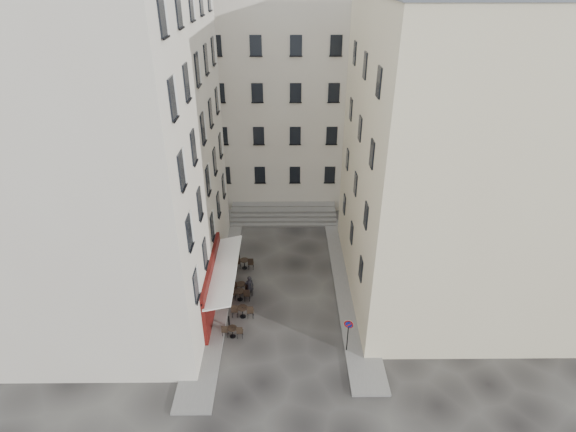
{
  "coord_description": "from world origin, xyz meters",
  "views": [
    {
      "loc": [
        0.12,
        -21.41,
        19.12
      ],
      "look_at": [
        0.33,
        4.0,
        5.0
      ],
      "focal_mm": 28.0,
      "sensor_mm": 36.0,
      "label": 1
    }
  ],
  "objects_px": {
    "bistro_table_b": "(243,311)",
    "bistro_table_a": "(232,331)",
    "pedestrian": "(249,286)",
    "no_parking_sign": "(348,330)"
  },
  "relations": [
    {
      "from": "no_parking_sign",
      "to": "bistro_table_a",
      "type": "height_order",
      "value": "no_parking_sign"
    },
    {
      "from": "no_parking_sign",
      "to": "pedestrian",
      "type": "height_order",
      "value": "no_parking_sign"
    },
    {
      "from": "no_parking_sign",
      "to": "pedestrian",
      "type": "bearing_deg",
      "value": 157.29
    },
    {
      "from": "no_parking_sign",
      "to": "bistro_table_a",
      "type": "distance_m",
      "value": 6.79
    },
    {
      "from": "bistro_table_b",
      "to": "no_parking_sign",
      "type": "bearing_deg",
      "value": -25.76
    },
    {
      "from": "bistro_table_b",
      "to": "bistro_table_a",
      "type": "bearing_deg",
      "value": -105.07
    },
    {
      "from": "bistro_table_a",
      "to": "pedestrian",
      "type": "height_order",
      "value": "pedestrian"
    },
    {
      "from": "bistro_table_b",
      "to": "pedestrian",
      "type": "distance_m",
      "value": 2.09
    },
    {
      "from": "bistro_table_b",
      "to": "pedestrian",
      "type": "bearing_deg",
      "value": 81.81
    },
    {
      "from": "bistro_table_a",
      "to": "pedestrian",
      "type": "distance_m",
      "value": 3.86
    }
  ]
}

